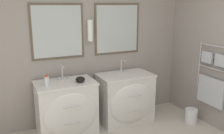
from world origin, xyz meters
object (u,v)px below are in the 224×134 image
object	(u,v)px
toiletry_bottle	(47,81)
amenity_bowl	(80,79)
vanity_right	(126,98)
vanity_left	(67,108)
waste_bin	(191,115)

from	to	relation	value
toiletry_bottle	amenity_bowl	size ratio (longest dim) A/B	1.16
vanity_right	toiletry_bottle	size ratio (longest dim) A/B	5.44
vanity_left	waste_bin	world-z (taller)	vanity_left
toiletry_bottle	vanity_right	bearing A→B (deg)	2.49
waste_bin	vanity_left	bearing A→B (deg)	165.20
vanity_left	waste_bin	bearing A→B (deg)	-14.80
vanity_left	toiletry_bottle	size ratio (longest dim) A/B	5.44
toiletry_bottle	waste_bin	distance (m)	2.44
waste_bin	amenity_bowl	bearing A→B (deg)	165.46
vanity_left	waste_bin	xyz separation A→B (m)	(1.99, -0.52, -0.29)
toiletry_bottle	waste_bin	bearing A→B (deg)	-11.67
toiletry_bottle	amenity_bowl	bearing A→B (deg)	-0.81
vanity_right	waste_bin	size ratio (longest dim) A/B	3.68
amenity_bowl	waste_bin	distance (m)	1.98
vanity_right	amenity_bowl	world-z (taller)	amenity_bowl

